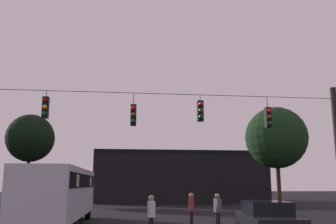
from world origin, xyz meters
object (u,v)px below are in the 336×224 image
(car_near_right, at_px, (268,220))
(pedestrian_crossing_center, at_px, (218,210))
(tree_left_silhouette, at_px, (30,138))
(tree_behind_building, at_px, (276,138))
(pedestrian_crossing_right, at_px, (151,214))
(city_bus, at_px, (60,190))
(pedestrian_crossing_left, at_px, (191,209))

(car_near_right, relative_size, pedestrian_crossing_center, 2.57)
(tree_left_silhouette, bearing_deg, tree_behind_building, -22.87)
(pedestrian_crossing_right, distance_m, tree_behind_building, 22.27)
(tree_left_silhouette, height_order, tree_behind_building, tree_left_silhouette)
(car_near_right, distance_m, tree_left_silhouette, 33.62)
(city_bus, relative_size, car_near_right, 2.46)
(pedestrian_crossing_left, bearing_deg, pedestrian_crossing_center, -24.46)
(pedestrian_crossing_center, distance_m, tree_behind_building, 18.63)
(city_bus, height_order, pedestrian_crossing_center, city_bus)
(city_bus, xyz_separation_m, tree_left_silhouette, (-7.20, 22.47, 5.42))
(car_near_right, height_order, pedestrian_crossing_left, pedestrian_crossing_left)
(city_bus, height_order, car_near_right, city_bus)
(tree_left_silhouette, xyz_separation_m, tree_behind_building, (24.62, -10.39, -0.86))
(car_near_right, height_order, pedestrian_crossing_right, pedestrian_crossing_right)
(city_bus, relative_size, tree_left_silhouette, 1.10)
(city_bus, height_order, pedestrian_crossing_right, city_bus)
(pedestrian_crossing_center, bearing_deg, city_bus, 159.42)
(pedestrian_crossing_left, bearing_deg, car_near_right, -58.18)
(tree_behind_building, bearing_deg, pedestrian_crossing_right, -126.67)
(tree_left_silhouette, bearing_deg, car_near_right, -60.47)
(pedestrian_crossing_center, bearing_deg, pedestrian_crossing_right, -145.82)
(pedestrian_crossing_left, xyz_separation_m, tree_behind_building, (10.72, 14.51, 5.42))
(pedestrian_crossing_right, xyz_separation_m, tree_left_silhouette, (-11.72, 27.71, 6.29))
(pedestrian_crossing_left, distance_m, tree_left_silhouette, 29.19)
(city_bus, bearing_deg, pedestrian_crossing_center, -20.58)
(city_bus, bearing_deg, pedestrian_crossing_left, -19.88)
(pedestrian_crossing_center, bearing_deg, tree_behind_building, 57.61)
(pedestrian_crossing_right, relative_size, tree_left_silhouette, 0.17)
(pedestrian_crossing_center, distance_m, tree_left_silhouette, 30.23)
(city_bus, relative_size, pedestrian_crossing_right, 6.32)
(pedestrian_crossing_left, height_order, tree_behind_building, tree_behind_building)
(car_near_right, distance_m, pedestrian_crossing_center, 3.49)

